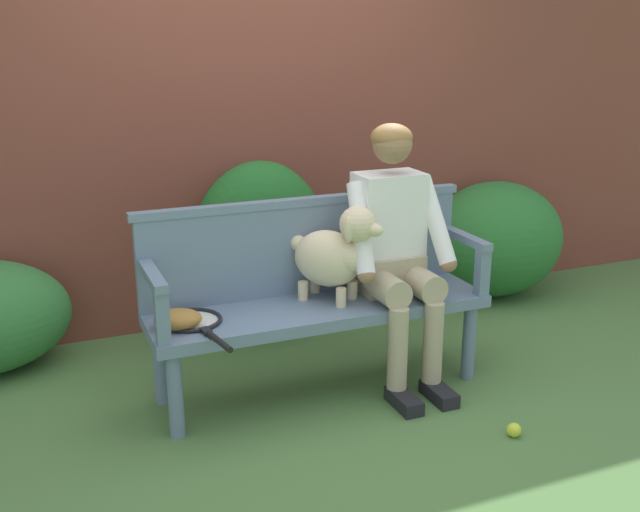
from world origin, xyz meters
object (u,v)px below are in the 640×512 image
(dog_on_bench, at_px, (336,253))
(tennis_ball, at_px, (514,430))
(baseball_glove, at_px, (178,319))
(tennis_racket, at_px, (194,322))
(person_seated, at_px, (395,244))
(garden_bench, at_px, (320,316))

(dog_on_bench, xyz_separation_m, tennis_ball, (0.55, -0.79, -0.69))
(dog_on_bench, distance_m, baseball_glove, 0.84)
(tennis_ball, bearing_deg, baseball_glove, 152.04)
(dog_on_bench, bearing_deg, tennis_ball, -54.93)
(dog_on_bench, bearing_deg, tennis_racket, -177.16)
(person_seated, distance_m, tennis_ball, 1.07)
(garden_bench, bearing_deg, person_seated, -1.32)
(garden_bench, bearing_deg, baseball_glove, -176.49)
(dog_on_bench, distance_m, tennis_ball, 1.18)
(garden_bench, distance_m, baseball_glove, 0.73)
(tennis_racket, bearing_deg, dog_on_bench, 2.84)
(person_seated, xyz_separation_m, baseball_glove, (-1.13, -0.03, -0.22))
(garden_bench, relative_size, baseball_glove, 7.82)
(person_seated, xyz_separation_m, dog_on_bench, (-0.32, 0.03, -0.02))
(tennis_racket, distance_m, baseball_glove, 0.09)
(garden_bench, bearing_deg, tennis_ball, -50.11)
(tennis_racket, bearing_deg, baseball_glove, -162.22)
(tennis_racket, relative_size, tennis_ball, 8.78)
(person_seated, bearing_deg, tennis_racket, -179.46)
(baseball_glove, distance_m, tennis_ball, 1.62)
(dog_on_bench, relative_size, tennis_racket, 0.87)
(person_seated, height_order, baseball_glove, person_seated)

